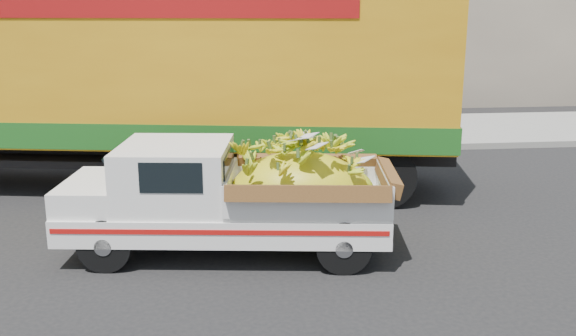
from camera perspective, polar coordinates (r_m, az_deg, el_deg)
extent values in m
plane|color=black|center=(9.89, -13.90, -6.13)|extent=(100.00, 100.00, 0.00)
cube|color=gray|center=(15.02, -11.33, 1.33)|extent=(60.00, 0.25, 0.15)
cube|color=gray|center=(17.06, -10.75, 2.90)|extent=(60.00, 4.00, 0.14)
cube|color=gray|center=(26.75, 22.48, 12.49)|extent=(14.00, 6.00, 6.00)
cylinder|color=black|center=(8.72, -15.96, -6.59)|extent=(0.74, 0.30, 0.71)
cylinder|color=black|center=(9.96, -13.70, -3.80)|extent=(0.74, 0.30, 0.71)
cylinder|color=black|center=(8.36, 4.98, -6.99)|extent=(0.74, 0.30, 0.71)
cylinder|color=black|center=(9.65, 4.46, -4.02)|extent=(0.74, 0.30, 0.71)
cube|color=silver|center=(8.99, -5.53, -4.33)|extent=(4.59, 2.16, 0.37)
cube|color=#A50F0C|center=(8.22, -6.18, -5.72)|extent=(4.30, 0.57, 0.07)
cube|color=silver|center=(9.52, -18.66, -4.60)|extent=(0.30, 1.57, 0.13)
cube|color=silver|center=(9.27, -16.77, -2.03)|extent=(0.99, 1.59, 0.34)
cube|color=silver|center=(8.92, -9.98, -0.57)|extent=(1.64, 1.71, 0.85)
cube|color=black|center=(8.13, -10.40, -0.89)|extent=(0.80, 0.11, 0.39)
cube|color=silver|center=(8.80, 1.72, -1.79)|extent=(2.35, 1.86, 0.48)
ellipsoid|color=yellow|center=(8.83, 1.11, -2.40)|extent=(2.10, 1.52, 1.20)
cylinder|color=black|center=(11.05, 8.53, -0.70)|extent=(1.14, 0.51, 1.10)
cylinder|color=black|center=(12.98, 7.88, 1.59)|extent=(1.14, 0.51, 1.10)
cylinder|color=black|center=(11.02, 2.29, -0.60)|extent=(1.14, 0.51, 1.10)
cylinder|color=black|center=(12.96, 2.57, 1.69)|extent=(1.14, 0.51, 1.10)
cube|color=black|center=(12.52, -13.78, 1.91)|extent=(11.99, 3.13, 0.36)
cube|color=#C48913|center=(12.29, -14.23, 9.21)|extent=(12.02, 4.56, 2.84)
cube|color=#1A5317|center=(12.44, -13.89, 3.84)|extent=(12.08, 4.59, 0.45)
cube|color=maroon|center=(11.05, -16.59, 13.57)|extent=(8.27, 1.52, 0.35)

